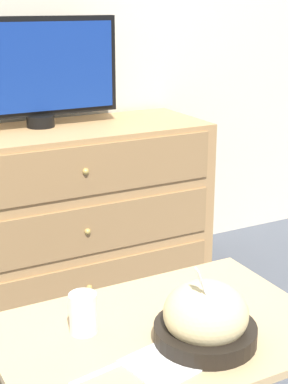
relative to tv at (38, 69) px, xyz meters
The scene contains 8 objects.
ground_plane 0.95m from the tv, 91.24° to the left, with size 12.00×12.00×0.00m, color #474C56.
dresser 0.59m from the tv, 48.69° to the right, with size 1.17×0.46×0.71m.
tv is the anchor object (origin of this frame).
coffee_table 1.32m from the tv, 95.57° to the right, with size 0.76×0.52×0.46m.
takeout_bowl 1.34m from the tv, 92.48° to the right, with size 0.23×0.23×0.20m.
drink_cup 1.22m from the tv, 104.19° to the right, with size 0.06×0.06×0.10m.
napkin 1.40m from the tv, 97.93° to the right, with size 0.17×0.17×0.00m.
knife 1.39m from the tv, 103.31° to the right, with size 0.16×0.04×0.01m.
Camera 1 is at (-0.71, -2.41, 1.19)m, focal length 55.00 mm.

